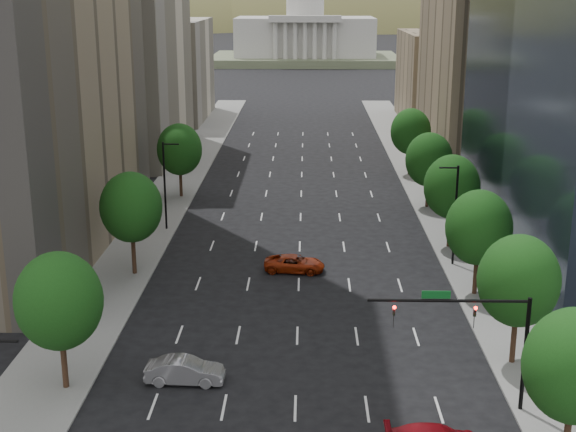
# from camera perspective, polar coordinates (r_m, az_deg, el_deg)

# --- Properties ---
(sidewalk_left) EXTENTS (6.00, 200.00, 0.15)m
(sidewalk_left) POSITION_cam_1_polar(r_m,az_deg,el_deg) (76.60, -10.83, -2.02)
(sidewalk_left) COLOR slate
(sidewalk_left) RESTS_ON ground
(sidewalk_right) EXTENTS (6.00, 200.00, 0.15)m
(sidewalk_right) POSITION_cam_1_polar(r_m,az_deg,el_deg) (76.39, 12.57, -2.18)
(sidewalk_right) COLOR slate
(sidewalk_right) RESTS_ON ground
(midrise_cream_left) EXTENTS (14.00, 30.00, 35.00)m
(midrise_cream_left) POSITION_cam_1_polar(r_m,az_deg,el_deg) (117.11, -11.56, 12.83)
(midrise_cream_left) COLOR beige
(midrise_cream_left) RESTS_ON ground
(filler_left) EXTENTS (14.00, 26.00, 18.00)m
(filler_left) POSITION_cam_1_polar(r_m,az_deg,el_deg) (150.04, -8.63, 10.36)
(filler_left) COLOR beige
(filler_left) RESTS_ON ground
(parking_tan_right) EXTENTS (14.00, 30.00, 30.00)m
(parking_tan_right) POSITION_cam_1_polar(r_m,az_deg,el_deg) (114.12, 13.98, 11.35)
(parking_tan_right) COLOR #8C7759
(parking_tan_right) RESTS_ON ground
(filler_right) EXTENTS (14.00, 26.00, 16.00)m
(filler_right) POSITION_cam_1_polar(r_m,az_deg,el_deg) (147.03, 11.05, 9.74)
(filler_right) COLOR #8C7759
(filler_right) RESTS_ON ground
(tree_right_0) EXTENTS (5.20, 5.20, 8.39)m
(tree_right_0) POSITION_cam_1_polar(r_m,az_deg,el_deg) (42.62, 19.94, -10.12)
(tree_right_0) COLOR #382316
(tree_right_0) RESTS_ON ground
(tree_right_1) EXTENTS (5.20, 5.20, 8.75)m
(tree_right_1) POSITION_cam_1_polar(r_m,az_deg,el_deg) (52.15, 16.26, -4.50)
(tree_right_1) COLOR #382316
(tree_right_1) RESTS_ON ground
(tree_right_2) EXTENTS (5.20, 5.20, 8.61)m
(tree_right_2) POSITION_cam_1_polar(r_m,az_deg,el_deg) (63.25, 13.57, -0.82)
(tree_right_2) COLOR #382316
(tree_right_2) RESTS_ON ground
(tree_right_3) EXTENTS (5.20, 5.20, 8.89)m
(tree_right_3) POSITION_cam_1_polar(r_m,az_deg,el_deg) (74.52, 11.71, 2.07)
(tree_right_3) COLOR #382316
(tree_right_3) RESTS_ON ground
(tree_right_4) EXTENTS (5.20, 5.20, 8.46)m
(tree_right_4) POSITION_cam_1_polar(r_m,az_deg,el_deg) (88.07, 10.12, 4.01)
(tree_right_4) COLOR #382316
(tree_right_4) RESTS_ON ground
(tree_right_5) EXTENTS (5.20, 5.20, 8.75)m
(tree_right_5) POSITION_cam_1_polar(r_m,az_deg,el_deg) (103.57, 8.82, 6.02)
(tree_right_5) COLOR #382316
(tree_right_5) RESTS_ON ground
(tree_left_0) EXTENTS (5.20, 5.20, 8.75)m
(tree_left_0) POSITION_cam_1_polar(r_m,az_deg,el_deg) (48.86, -16.16, -5.90)
(tree_left_0) COLOR #382316
(tree_left_0) RESTS_ON ground
(tree_left_1) EXTENTS (5.20, 5.20, 8.97)m
(tree_left_1) POSITION_cam_1_polar(r_m,az_deg,el_deg) (67.12, -11.23, 0.62)
(tree_left_1) COLOR #382316
(tree_left_1) RESTS_ON ground
(tree_left_2) EXTENTS (5.20, 5.20, 8.68)m
(tree_left_2) POSITION_cam_1_polar(r_m,az_deg,el_deg) (92.06, -7.81, 4.77)
(tree_left_2) COLOR #382316
(tree_left_2) RESTS_ON ground
(streetlight_rn) EXTENTS (1.70, 0.20, 9.00)m
(streetlight_rn) POSITION_cam_1_polar(r_m,az_deg,el_deg) (69.93, 11.91, 0.25)
(streetlight_rn) COLOR black
(streetlight_rn) RESTS_ON ground
(streetlight_ln) EXTENTS (1.70, 0.20, 9.00)m
(streetlight_ln) POSITION_cam_1_polar(r_m,az_deg,el_deg) (79.63, -8.82, 2.34)
(streetlight_ln) COLOR black
(streetlight_ln) RESTS_ON ground
(traffic_signal) EXTENTS (9.12, 0.40, 7.38)m
(traffic_signal) POSITION_cam_1_polar(r_m,az_deg,el_deg) (46.14, 13.86, -7.83)
(traffic_signal) COLOR black
(traffic_signal) RESTS_ON ground
(capitol) EXTENTS (60.00, 40.00, 35.20)m
(capitol) POSITION_cam_1_polar(r_m,az_deg,el_deg) (261.28, 1.23, 12.81)
(capitol) COLOR #596647
(capitol) RESTS_ON ground
(foothills) EXTENTS (720.00, 413.00, 263.00)m
(foothills) POSITION_cam_1_polar(r_m,az_deg,el_deg) (614.55, 4.57, 10.32)
(foothills) COLOR olive
(foothills) RESTS_ON ground
(car_silver) EXTENTS (4.92, 1.86, 1.60)m
(car_silver) POSITION_cam_1_polar(r_m,az_deg,el_deg) (50.16, -7.43, -10.98)
(car_silver) COLOR gray
(car_silver) RESTS_ON ground
(car_red_far) EXTENTS (5.37, 2.85, 1.44)m
(car_red_far) POSITION_cam_1_polar(r_m,az_deg,el_deg) (68.20, 0.47, -3.44)
(car_red_far) COLOR #96260A
(car_red_far) RESTS_ON ground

